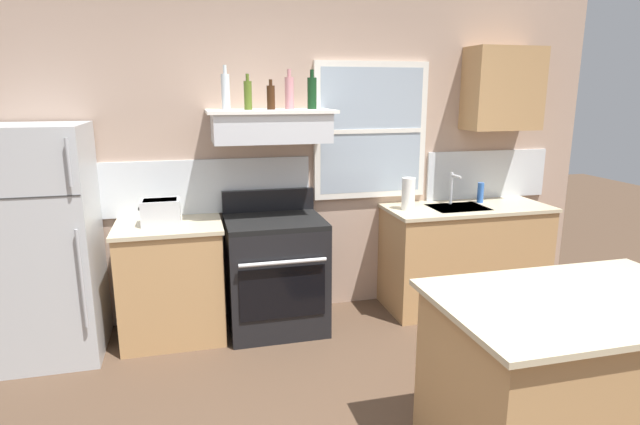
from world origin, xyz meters
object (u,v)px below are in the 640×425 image
toaster (161,212)px  bottle_rose_pink (289,92)px  stove_range (275,273)px  bottle_dark_green_wine (312,93)px  bottle_olive_oil_square (248,95)px  paper_towel_roll (408,194)px  bottle_brown_stout (271,97)px  dish_soap_bottle (480,193)px  refrigerator (43,244)px  bottle_clear_tall (226,91)px  kitchen_island (571,383)px

toaster → bottle_rose_pink: 1.33m
toaster → stove_range: (0.85, -0.03, -0.54)m
stove_range → bottle_dark_green_wine: 1.45m
bottle_olive_oil_square → paper_towel_roll: 1.54m
toaster → bottle_brown_stout: (0.85, 0.06, 0.83)m
toaster → dish_soap_bottle: 2.73m
toaster → paper_towel_roll: size_ratio=1.10×
refrigerator → bottle_clear_tall: bottle_clear_tall is taller
refrigerator → bottle_brown_stout: (1.66, 0.11, 1.00)m
bottle_dark_green_wine → paper_towel_roll: (0.81, -0.07, -0.83)m
stove_range → bottle_clear_tall: size_ratio=3.34×
refrigerator → dish_soap_bottle: 3.54m
dish_soap_bottle → kitchen_island: bearing=-108.6°
stove_range → bottle_rose_pink: bearing=42.0°
stove_range → bottle_brown_stout: bottle_brown_stout is taller
bottle_clear_tall → kitchen_island: 2.95m
paper_towel_roll → kitchen_island: 2.07m
bottle_brown_stout → kitchen_island: bearing=-60.1°
refrigerator → bottle_olive_oil_square: 1.80m
bottle_brown_stout → paper_towel_roll: bottle_brown_stout is taller
toaster → bottle_dark_green_wine: bottle_dark_green_wine is taller
bottle_dark_green_wine → stove_range: bearing=-161.7°
toaster → bottle_olive_oil_square: size_ratio=1.13×
paper_towel_roll → kitchen_island: paper_towel_roll is taller
paper_towel_roll → dish_soap_bottle: 0.75m
toaster → bottle_clear_tall: 1.02m
refrigerator → dish_soap_bottle: bearing=2.6°
bottle_clear_tall → bottle_dark_green_wine: 0.66m
bottle_olive_oil_square → dish_soap_bottle: (2.05, 0.06, -0.86)m
bottle_clear_tall → bottle_dark_green_wine: bottle_clear_tall is taller
bottle_brown_stout → dish_soap_bottle: size_ratio=1.24×
kitchen_island → toaster: bearing=135.7°
toaster → bottle_clear_tall: size_ratio=0.91×
bottle_dark_green_wine → bottle_clear_tall: bearing=176.6°
bottle_olive_oil_square → kitchen_island: size_ratio=0.19×
bottle_rose_pink → stove_range: bearing=-138.0°
toaster → bottle_brown_stout: 1.19m
kitchen_island → refrigerator: bearing=145.8°
stove_range → toaster: bearing=178.0°
bottle_brown_stout → bottle_rose_pink: (0.15, 0.06, 0.03)m
bottle_clear_tall → bottle_brown_stout: (0.33, -0.06, -0.04)m
refrigerator → stove_range: (1.65, 0.02, -0.37)m
bottle_clear_tall → bottle_olive_oil_square: 0.17m
toaster → paper_towel_roll: paper_towel_roll is taller
stove_range → bottle_brown_stout: size_ratio=4.90×
dish_soap_bottle → refrigerator: bearing=-177.4°
toaster → kitchen_island: (2.02, -1.98, -0.55)m
toaster → bottle_olive_oil_square: 1.09m
stove_range → bottle_clear_tall: (-0.32, 0.15, 1.42)m
bottle_rose_pink → bottle_dark_green_wine: bottle_rose_pink is taller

